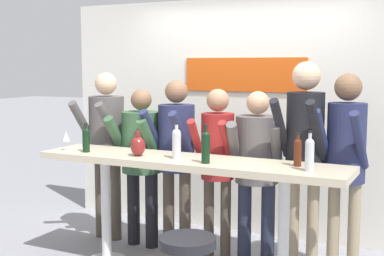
# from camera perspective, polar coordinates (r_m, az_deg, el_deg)

# --- Properties ---
(back_wall) EXTENTS (4.33, 0.12, 2.54)m
(back_wall) POSITION_cam_1_polar(r_m,az_deg,el_deg) (5.80, 5.93, 1.21)
(back_wall) COLOR silver
(back_wall) RESTS_ON ground_plane
(tasting_table) EXTENTS (2.73, 0.57, 1.04)m
(tasting_table) POSITION_cam_1_polar(r_m,az_deg,el_deg) (4.55, -0.48, -5.16)
(tasting_table) COLOR beige
(tasting_table) RESTS_ON ground_plane
(person_far_left) EXTENTS (0.46, 0.57, 1.75)m
(person_far_left) POSITION_cam_1_polar(r_m,az_deg,el_deg) (5.62, -9.14, -0.92)
(person_far_left) COLOR #473D33
(person_far_left) RESTS_ON ground_plane
(person_left) EXTENTS (0.49, 0.55, 1.59)m
(person_left) POSITION_cam_1_polar(r_m,az_deg,el_deg) (5.35, -5.43, -2.47)
(person_left) COLOR black
(person_left) RESTS_ON ground_plane
(person_center_left) EXTENTS (0.46, 0.56, 1.69)m
(person_center_left) POSITION_cam_1_polar(r_m,az_deg,el_deg) (5.16, -1.72, -1.97)
(person_center_left) COLOR #473D33
(person_center_left) RESTS_ON ground_plane
(person_center) EXTENTS (0.38, 0.50, 1.61)m
(person_center) POSITION_cam_1_polar(r_m,az_deg,el_deg) (4.96, 2.70, -2.76)
(person_center) COLOR #473D33
(person_center) RESTS_ON ground_plane
(person_center_right) EXTENTS (0.53, 0.61, 1.60)m
(person_center_right) POSITION_cam_1_polar(r_m,az_deg,el_deg) (4.88, 6.94, -3.35)
(person_center_right) COLOR #23283D
(person_center_right) RESTS_ON ground_plane
(person_right) EXTENTS (0.42, 0.56, 1.86)m
(person_right) POSITION_cam_1_polar(r_m,az_deg,el_deg) (4.68, 11.90, -1.42)
(person_right) COLOR gray
(person_right) RESTS_ON ground_plane
(person_far_right) EXTENTS (0.43, 0.56, 1.76)m
(person_far_right) POSITION_cam_1_polar(r_m,az_deg,el_deg) (4.67, 16.07, -2.41)
(person_far_right) COLOR gray
(person_far_right) RESTS_ON ground_plane
(wine_bottle_0) EXTENTS (0.06, 0.06, 0.26)m
(wine_bottle_0) POSITION_cam_1_polar(r_m,az_deg,el_deg) (4.23, 11.21, -2.41)
(wine_bottle_0) COLOR #4C1E0F
(wine_bottle_0) RESTS_ON tasting_table
(wine_bottle_1) EXTENTS (0.07, 0.07, 0.26)m
(wine_bottle_1) POSITION_cam_1_polar(r_m,az_deg,el_deg) (4.92, -11.24, -1.13)
(wine_bottle_1) COLOR black
(wine_bottle_1) RESTS_ON tasting_table
(wine_bottle_2) EXTENTS (0.07, 0.07, 0.32)m
(wine_bottle_2) POSITION_cam_1_polar(r_m,az_deg,el_deg) (4.28, 1.47, -1.89)
(wine_bottle_2) COLOR black
(wine_bottle_2) RESTS_ON tasting_table
(wine_bottle_3) EXTENTS (0.07, 0.07, 0.30)m
(wine_bottle_3) POSITION_cam_1_polar(r_m,az_deg,el_deg) (4.06, 12.44, -2.61)
(wine_bottle_3) COLOR #B7BCC1
(wine_bottle_3) RESTS_ON tasting_table
(wine_bottle_4) EXTENTS (0.07, 0.07, 0.31)m
(wine_bottle_4) POSITION_cam_1_polar(r_m,az_deg,el_deg) (4.48, -1.66, -1.52)
(wine_bottle_4) COLOR #B7BCC1
(wine_bottle_4) RESTS_ON tasting_table
(wine_glass_0) EXTENTS (0.07, 0.07, 0.18)m
(wine_glass_0) POSITION_cam_1_polar(r_m,az_deg,el_deg) (5.06, -13.28, -0.93)
(wine_glass_0) COLOR silver
(wine_glass_0) RESTS_ON tasting_table
(decorative_vase) EXTENTS (0.13, 0.13, 0.22)m
(decorative_vase) POSITION_cam_1_polar(r_m,az_deg,el_deg) (4.65, -5.79, -1.90)
(decorative_vase) COLOR maroon
(decorative_vase) RESTS_ON tasting_table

